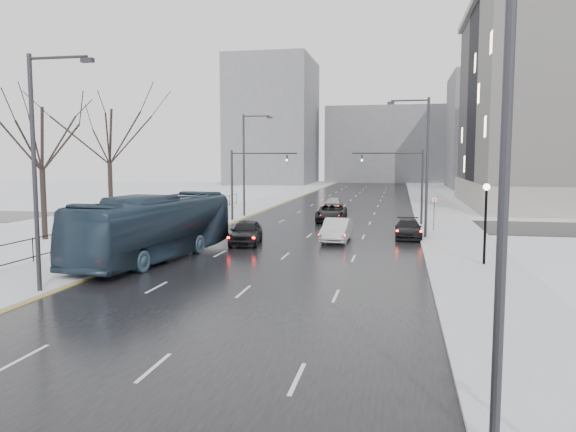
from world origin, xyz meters
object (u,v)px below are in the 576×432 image
Objects in this scene: sedan_center_near at (246,232)px; no_uturn_sign at (434,203)px; tree_park_d at (45,241)px; tree_park_e at (112,224)px; sedan_right_far at (408,229)px; streetlight_r_near at (492,166)px; streetlight_l_far at (246,160)px; sedan_right_near at (337,230)px; streetlight_l_near at (39,162)px; mast_signal_left at (243,177)px; sedan_right_cross at (332,213)px; sedan_center_far at (334,204)px; streetlight_r_mid at (424,160)px; mast_signal_right at (409,178)px; lamppost_r_mid at (486,212)px; bus at (155,227)px.

no_uturn_sign is at bearing 27.66° from sedan_center_near.
tree_park_d reaches higher than sedan_center_near.
tree_park_e is 2.92× the size of sedan_right_far.
tree_park_e is 1.35× the size of streetlight_r_near.
sedan_center_near is at bearing -74.62° from streetlight_l_far.
sedan_center_near is 0.99× the size of sedan_right_near.
sedan_right_near is at bearing -136.37° from no_uturn_sign.
streetlight_l_far is 18.57m from sedan_right_near.
mast_signal_left is (0.84, 28.00, -1.51)m from streetlight_l_near.
sedan_right_near is at bearing -17.73° from tree_park_e.
no_uturn_sign is at bearing 54.11° from streetlight_l_near.
sedan_right_cross reaches higher than sedan_center_far.
streetlight_r_near is 1.00× the size of streetlight_r_mid.
streetlight_r_near is 38.04m from mast_signal_right.
lamppost_r_mid is 10.98m from sedan_right_far.
streetlight_r_near is at bearing -90.00° from streetlight_r_mid.
sedan_right_near is 12.35m from sedan_right_cross.
streetlight_l_far reaches higher than sedan_center_far.
streetlight_r_mid reaches higher than bus.
tree_park_e reaches higher than sedan_right_near.
sedan_center_near reaches higher than sedan_center_far.
no_uturn_sign is 0.47× the size of sedan_right_cross.
streetlight_r_near is at bearing -81.82° from sedan_right_cross.
mast_signal_right is 7.75m from sedan_right_cross.
streetlight_r_mid is 8.18m from mast_signal_right.
streetlight_r_near reaches higher than tree_park_d.
streetlight_r_near reaches higher than lamppost_r_mid.
lamppost_r_mid is 18.09m from bus.
no_uturn_sign is 4.70m from sedan_right_far.
sedan_right_near is at bearing -47.60° from mast_signal_left.
sedan_center_near is at bearing -144.79° from no_uturn_sign.
streetlight_r_mid is 19.38m from bus.
streetlight_r_mid is 2.20× the size of sedan_center_far.
sedan_right_far is (4.88, 2.62, -0.12)m from sedan_right_near.
sedan_right_far is (-0.13, -7.94, -3.39)m from mast_signal_right.
sedan_center_near is 1.05× the size of sedan_center_far.
tree_park_d is 2.92× the size of lamppost_r_mid.
streetlight_r_mid is 17.50m from mast_signal_left.
streetlight_r_near is at bearing -88.73° from mast_signal_right.
streetlight_l_near is 1.54× the size of mast_signal_left.
sedan_center_near reaches higher than sedan_right_cross.
no_uturn_sign is 18.64m from sedan_center_far.
tree_park_e is at bearing 127.79° from streetlight_r_near.
tree_park_e is 26.61m from streetlight_l_near.
tree_park_e is 27.50m from no_uturn_sign.
sedan_center_far is (3.00, 24.81, -0.04)m from sedan_center_near.
tree_park_e is 26.16m from mast_signal_right.
streetlight_r_near is at bearing -31.48° from streetlight_l_near.
streetlight_l_far is 0.76× the size of bus.
streetlight_r_mid is (26.37, -4.00, 5.62)m from tree_park_e.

